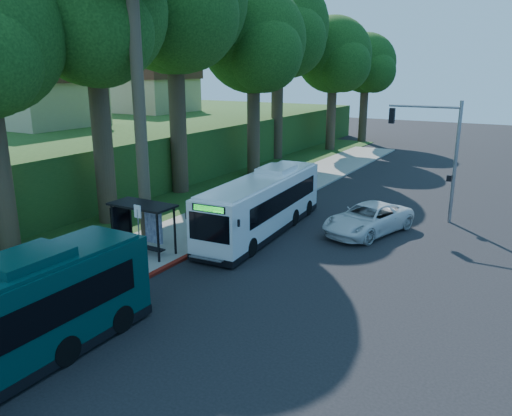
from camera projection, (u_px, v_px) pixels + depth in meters
The scene contains 16 objects.
ground at pixel (303, 262), 23.26m from camera, with size 140.00×140.00×0.00m, color black.
sidewalk at pixel (179, 235), 26.75m from camera, with size 4.50×70.00×0.12m, color gray.
red_curb at pixel (164, 268), 22.31m from camera, with size 0.25×30.00×0.13m, color maroon.
grass_verge at pixel (159, 202), 33.68m from camera, with size 8.00×70.00×0.06m, color #234719.
bus_shelter at pixel (141, 217), 23.88m from camera, with size 3.20×1.51×2.55m.
stop_sign_pole at pixel (139, 230), 21.12m from camera, with size 0.35×0.06×3.17m.
traffic_signal_pole at pixel (438, 146), 28.59m from camera, with size 4.10×0.30×7.00m.
hillside_backdrop at pixel (120, 136), 47.85m from camera, with size 24.00×60.00×8.80m.
tree_0 at pixel (94, 19), 26.20m from camera, with size 8.40×8.00×15.70m.
tree_1 at pixel (174, 5), 32.93m from camera, with size 10.50×10.00×18.26m.
tree_2 at pixel (254, 45), 39.50m from camera, with size 8.82×8.40×15.12m.
tree_3 at pixel (279, 32), 46.72m from camera, with size 10.08×9.60×17.28m.
tree_4 at pixel (334, 59), 52.81m from camera, with size 8.40×8.00×14.14m.
tree_5 at pixel (367, 66), 59.22m from camera, with size 7.35×7.00×12.86m.
white_bus at pixel (263, 203), 27.14m from camera, with size 3.17×11.33×3.34m.
pickup at pixel (368, 219), 27.14m from camera, with size 2.65×5.76×1.60m, color silver.
Camera 1 is at (8.95, -19.92, 8.67)m, focal length 35.00 mm.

